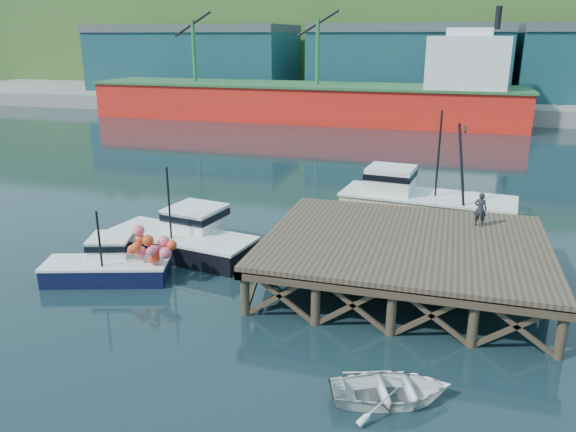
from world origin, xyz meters
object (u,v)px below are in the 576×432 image
at_px(boat_navy, 108,264).
at_px(dockworker, 480,209).
at_px(boat_black, 185,237).
at_px(trawler, 423,200).
at_px(dinghy, 391,389).

relative_size(boat_navy, dockworker, 3.68).
bearing_deg(dockworker, boat_black, 20.55).
xyz_separation_m(boat_black, trawler, (11.22, 8.38, 0.50)).
relative_size(boat_black, dockworker, 4.98).
height_order(boat_navy, trawler, trawler).
bearing_deg(boat_black, dockworker, 18.14).
height_order(boat_black, dockworker, boat_black).
relative_size(boat_black, dinghy, 2.16).
relative_size(dinghy, dockworker, 2.31).
height_order(trawler, dockworker, trawler).
distance_m(dinghy, dockworker, 11.98).
xyz_separation_m(boat_navy, trawler, (13.17, 12.20, 0.67)).
bearing_deg(boat_navy, dinghy, -39.73).
relative_size(boat_navy, boat_black, 0.74).
distance_m(boat_navy, dockworker, 17.22).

